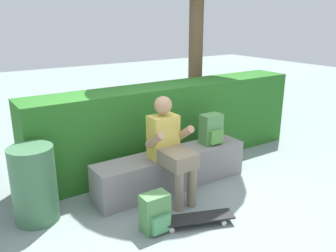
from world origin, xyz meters
name	(u,v)px	position (x,y,z in m)	size (l,w,h in m)	color
ground_plane	(191,199)	(0.00, 0.00, 0.00)	(24.00, 24.00, 0.00)	gray
bench_main	(172,170)	(0.00, 0.41, 0.23)	(2.06, 0.42, 0.46)	gray
person_skater	(170,145)	(-0.17, 0.20, 0.66)	(0.49, 0.62, 1.21)	gold
skateboard_near_person	(196,218)	(-0.28, -0.45, 0.07)	(0.82, 0.47, 0.09)	black
backpack_on_bench	(211,130)	(0.62, 0.40, 0.66)	(0.28, 0.23, 0.40)	#51894C
backpack_on_ground	(155,213)	(-0.69, -0.30, 0.19)	(0.28, 0.23, 0.40)	#51894C
hedge_row	(171,123)	(0.48, 1.14, 0.58)	(4.22, 0.59, 1.16)	#276522
trash_bin	(34,184)	(-1.63, 0.57, 0.41)	(0.46, 0.46, 0.83)	#3D6B47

